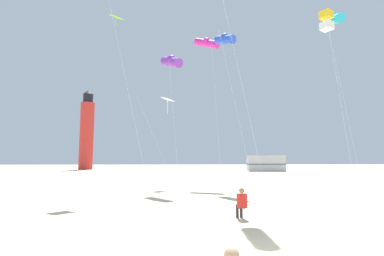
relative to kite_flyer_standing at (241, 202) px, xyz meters
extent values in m
sphere|color=#D8A87F|center=(-1.78, -7.17, 0.45)|extent=(0.20, 0.20, 0.20)
cube|color=red|center=(0.01, -0.08, 0.07)|extent=(0.36, 0.25, 0.52)
sphere|color=#9E704C|center=(0.01, -0.08, 0.45)|extent=(0.20, 0.20, 0.20)
cylinder|color=#2D2D38|center=(0.07, 0.11, -0.17)|extent=(0.16, 0.37, 0.13)
cylinder|color=#2D2D38|center=(0.06, 0.26, -0.40)|extent=(0.11, 0.11, 0.42)
cylinder|color=#2D2D38|center=(-0.09, 0.09, -0.17)|extent=(0.16, 0.37, 0.13)
cylinder|color=#2D2D38|center=(-0.10, 0.25, -0.40)|extent=(0.11, 0.11, 0.42)
cylinder|color=silver|center=(1.98, 9.80, 5.35)|extent=(2.69, 1.09, 11.94)
cylinder|color=blue|center=(1.45, 11.14, 11.32)|extent=(1.58, 2.58, 1.48)
sphere|color=blue|center=(1.45, 11.14, 11.47)|extent=(0.76, 0.76, 0.76)
cylinder|color=silver|center=(-4.06, 10.90, 2.98)|extent=(3.18, 1.69, 7.20)
cube|color=white|center=(-3.22, 12.48, 6.58)|extent=(1.22, 1.22, 0.40)
cylinder|color=white|center=(-3.22, 12.48, 5.93)|extent=(0.04, 0.04, 1.10)
cylinder|color=silver|center=(-5.33, 6.30, 5.26)|extent=(2.39, 2.51, 11.74)
cube|color=#72D12D|center=(-6.58, 7.48, 11.13)|extent=(1.22, 1.22, 0.40)
cylinder|color=#72D12D|center=(-6.58, 7.48, 10.48)|extent=(0.04, 0.04, 1.10)
cylinder|color=silver|center=(6.54, 3.93, 4.59)|extent=(1.41, 0.37, 10.40)
cube|color=yellow|center=(6.37, 4.63, 10.13)|extent=(0.82, 0.82, 0.44)
cube|color=white|center=(6.37, 4.63, 9.43)|extent=(0.82, 0.82, 0.44)
cylinder|color=silver|center=(0.66, 2.97, 6.22)|extent=(2.75, 0.17, 13.67)
cylinder|color=silver|center=(9.12, 7.79, 5.69)|extent=(1.83, 0.26, 12.61)
cylinder|color=#1EB2D1|center=(9.24, 8.70, 12.00)|extent=(1.02, 2.57, 1.48)
sphere|color=#1EB2D1|center=(9.24, 8.70, 12.15)|extent=(0.76, 0.76, 0.76)
cylinder|color=silver|center=(-2.65, 9.60, 4.17)|extent=(0.83, 0.49, 9.57)
cylinder|color=purple|center=(-2.89, 10.01, 8.96)|extent=(1.85, 2.51, 1.48)
sphere|color=purple|center=(-2.89, 10.01, 9.11)|extent=(0.76, 0.76, 0.76)
cylinder|color=silver|center=(1.07, 13.80, 5.86)|extent=(1.06, 1.55, 12.94)
cylinder|color=#D826A5|center=(0.31, 14.32, 12.32)|extent=(2.45, 1.98, 1.48)
sphere|color=#D826A5|center=(0.31, 14.32, 12.47)|extent=(0.76, 0.76, 0.76)
cylinder|color=red|center=(-21.23, 49.19, 6.39)|extent=(2.80, 2.80, 14.00)
cylinder|color=black|center=(-21.23, 49.19, 14.29)|extent=(2.00, 2.00, 1.80)
cone|color=black|center=(-21.23, 49.19, 15.69)|extent=(2.20, 2.20, 1.00)
cube|color=#B7BABF|center=(13.43, 38.77, 0.79)|extent=(6.57, 2.82, 2.80)
cube|color=#4C608C|center=(13.43, 38.77, 0.65)|extent=(6.61, 2.86, 0.24)
camera|label=1|loc=(-2.48, -10.83, 1.65)|focal=26.42mm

